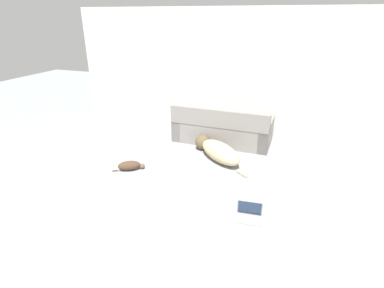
{
  "coord_description": "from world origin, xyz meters",
  "views": [
    {
      "loc": [
        1.66,
        -2.18,
        2.54
      ],
      "look_at": [
        0.1,
        2.19,
        0.54
      ],
      "focal_mm": 28.0,
      "sensor_mm": 36.0,
      "label": 1
    }
  ],
  "objects": [
    {
      "name": "dog",
      "position": [
        0.36,
        2.86,
        0.17
      ],
      "size": [
        1.31,
        1.12,
        0.35
      ],
      "rotation": [
        0.0,
        0.0,
        2.45
      ],
      "color": "tan",
      "rests_on": "ground_plane"
    },
    {
      "name": "cat",
      "position": [
        -0.97,
        1.89,
        0.08
      ],
      "size": [
        0.51,
        0.37,
        0.17
      ],
      "rotation": [
        0.0,
        0.0,
        0.56
      ],
      "color": "#473323",
      "rests_on": "ground_plane"
    },
    {
      "name": "couch",
      "position": [
        0.24,
        3.73,
        0.28
      ],
      "size": [
        2.06,
        0.94,
        0.81
      ],
      "rotation": [
        0.0,
        0.0,
        3.12
      ],
      "color": "gray",
      "rests_on": "ground_plane"
    },
    {
      "name": "wall_back",
      "position": [
        0.0,
        4.31,
        1.35
      ],
      "size": [
        6.95,
        0.06,
        2.71
      ],
      "color": "silver",
      "rests_on": "ground_plane"
    },
    {
      "name": "laptop_open",
      "position": [
        1.26,
        1.25,
        0.08
      ],
      "size": [
        0.36,
        0.29,
        0.23
      ],
      "rotation": [
        0.0,
        0.0,
        0.09
      ],
      "color": "gray",
      "rests_on": "ground_plane"
    },
    {
      "name": "ground_plane",
      "position": [
        0.0,
        0.0,
        0.0
      ],
      "size": [
        20.0,
        20.0,
        0.0
      ],
      "primitive_type": "plane",
      "color": "gray"
    }
  ]
}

